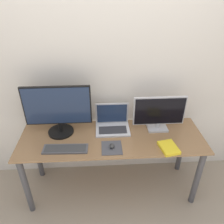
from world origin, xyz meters
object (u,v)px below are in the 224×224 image
at_px(monitor_left, 58,110).
at_px(book, 169,148).
at_px(keyboard, 65,149).
at_px(mouse, 112,146).
at_px(monitor_right, 159,113).
at_px(laptop, 112,123).

distance_m(monitor_left, book, 1.08).
distance_m(keyboard, mouse, 0.42).
height_order(keyboard, book, book).
bearing_deg(monitor_right, keyboard, -163.36).
relative_size(monitor_right, mouse, 7.47).
height_order(monitor_right, book, monitor_right).
bearing_deg(laptop, mouse, -94.38).
xyz_separation_m(laptop, keyboard, (-0.44, -0.31, -0.05)).
xyz_separation_m(laptop, book, (0.48, -0.36, -0.05)).
distance_m(monitor_left, keyboard, 0.37).
height_order(monitor_right, laptop, monitor_right).
relative_size(laptop, keyboard, 0.84).
xyz_separation_m(monitor_right, mouse, (-0.48, -0.27, -0.17)).
relative_size(monitor_left, keyboard, 1.56).
bearing_deg(book, monitor_right, 95.33).
height_order(monitor_left, laptop, monitor_left).
distance_m(monitor_right, laptop, 0.48).
bearing_deg(mouse, book, -5.39).
xyz_separation_m(monitor_left, laptop, (0.52, 0.05, -0.20)).
relative_size(monitor_right, laptop, 1.51).
bearing_deg(laptop, book, -36.61).
height_order(monitor_right, keyboard, monitor_right).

